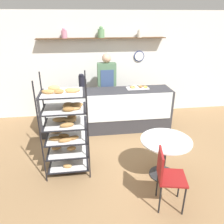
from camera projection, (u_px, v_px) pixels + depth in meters
name	position (u px, v px, depth m)	size (l,w,h in m)	color
ground_plane	(115.00, 162.00, 4.13)	(14.00, 14.00, 0.00)	olive
back_wall	(102.00, 65.00, 5.80)	(10.00, 0.30, 2.70)	white
display_counter	(107.00, 111.00, 5.18)	(3.03, 0.64, 0.99)	#333338
pastry_rack	(66.00, 127.00, 3.62)	(0.75, 0.58, 1.73)	black
person_worker	(107.00, 86.00, 5.47)	(0.45, 0.23, 1.74)	#282833
cafe_table	(165.00, 148.00, 3.60)	(0.83, 0.83, 0.70)	#262628
cafe_chair	(166.00, 173.00, 2.99)	(0.45, 0.45, 0.90)	black
coffee_carafe	(82.00, 82.00, 4.95)	(0.14, 0.14, 0.39)	black
donut_tray_counter	(139.00, 87.00, 5.17)	(0.52, 0.26, 0.05)	white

